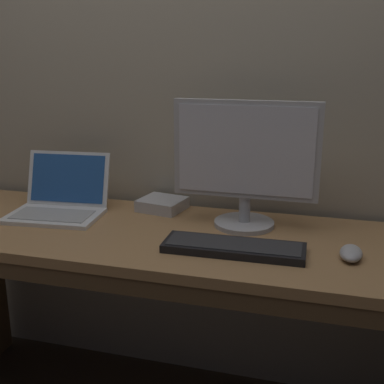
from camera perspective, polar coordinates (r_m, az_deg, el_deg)
The scene contains 6 objects.
desk at distance 1.65m, azimuth -3.37°, elevation -10.45°, with size 1.72×0.57×0.72m.
laptop_white at distance 1.80m, azimuth -15.18°, elevation -1.26°, with size 0.33×0.30×0.20m.
external_monitor at distance 1.58m, azimuth 6.20°, elevation 3.54°, with size 0.47×0.20×0.41m.
wired_keyboard at distance 1.43m, azimuth 4.86°, elevation -6.41°, with size 0.41×0.14×0.03m.
computer_mouse at distance 1.45m, azimuth 17.93°, elevation -6.75°, with size 0.06×0.11×0.03m, color #B7B7BC.
external_drive_box at distance 1.80m, azimuth -3.46°, elevation -1.42°, with size 0.15×0.14×0.04m, color silver.
Camera 1 is at (0.49, -1.40, 1.28)m, focal length 46.06 mm.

